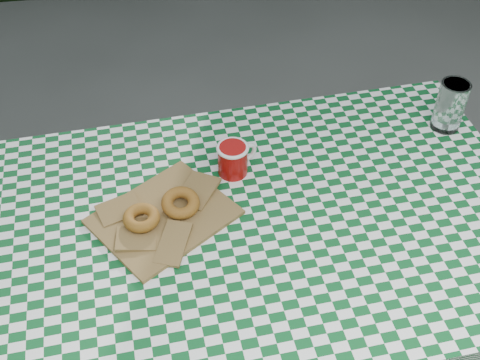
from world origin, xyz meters
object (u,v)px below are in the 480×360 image
(paper_bag, at_px, (164,216))
(coffee_mug, at_px, (233,160))
(table, at_px, (265,306))
(drinking_glass, at_px, (450,106))

(paper_bag, xyz_separation_m, coffee_mug, (0.19, 0.14, 0.04))
(coffee_mug, bearing_deg, table, -97.00)
(drinking_glass, bearing_deg, coffee_mug, -171.09)
(table, relative_size, paper_bag, 4.18)
(coffee_mug, height_order, drinking_glass, drinking_glass)
(paper_bag, height_order, drinking_glass, drinking_glass)
(paper_bag, height_order, coffee_mug, coffee_mug)
(coffee_mug, distance_m, drinking_glass, 0.63)
(table, height_order, coffee_mug, coffee_mug)
(table, relative_size, drinking_glass, 8.90)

